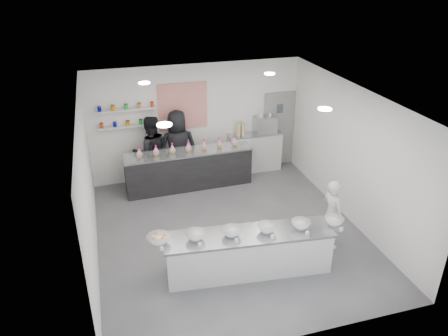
{
  "coord_description": "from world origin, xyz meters",
  "views": [
    {
      "loc": [
        -2.3,
        -7.46,
        5.38
      ],
      "look_at": [
        -0.02,
        0.4,
        1.38
      ],
      "focal_mm": 35.0,
      "sensor_mm": 36.0,
      "label": 1
    }
  ],
  "objects_px": {
    "back_bar": "(189,170)",
    "espresso_ledge": "(255,152)",
    "espresso_machine": "(265,125)",
    "woman_prep": "(332,214)",
    "staff_right": "(178,148)",
    "prep_counter": "(249,253)",
    "staff_left": "(151,152)"
  },
  "relations": [
    {
      "from": "woman_prep",
      "to": "staff_left",
      "type": "xyz_separation_m",
      "value": [
        -3.11,
        3.55,
        0.21
      ]
    },
    {
      "from": "espresso_machine",
      "to": "staff_right",
      "type": "xyz_separation_m",
      "value": [
        -2.4,
        -0.18,
        -0.31
      ]
    },
    {
      "from": "staff_right",
      "to": "espresso_ledge",
      "type": "bearing_deg",
      "value": -172.05
    },
    {
      "from": "espresso_ledge",
      "to": "staff_right",
      "type": "relative_size",
      "value": 0.74
    },
    {
      "from": "prep_counter",
      "to": "woman_prep",
      "type": "xyz_separation_m",
      "value": [
        1.87,
        0.34,
        0.31
      ]
    },
    {
      "from": "back_bar",
      "to": "staff_right",
      "type": "distance_m",
      "value": 0.62
    },
    {
      "from": "woman_prep",
      "to": "espresso_machine",
      "type": "bearing_deg",
      "value": -9.97
    },
    {
      "from": "staff_right",
      "to": "prep_counter",
      "type": "bearing_deg",
      "value": 101.22
    },
    {
      "from": "back_bar",
      "to": "woman_prep",
      "type": "distance_m",
      "value": 3.93
    },
    {
      "from": "prep_counter",
      "to": "espresso_ledge",
      "type": "distance_m",
      "value": 4.36
    },
    {
      "from": "back_bar",
      "to": "staff_left",
      "type": "relative_size",
      "value": 1.7
    },
    {
      "from": "espresso_machine",
      "to": "woman_prep",
      "type": "height_order",
      "value": "espresso_machine"
    },
    {
      "from": "prep_counter",
      "to": "espresso_machine",
      "type": "xyz_separation_m",
      "value": [
        1.85,
        4.07,
        0.87
      ]
    },
    {
      "from": "back_bar",
      "to": "espresso_ledge",
      "type": "height_order",
      "value": "espresso_ledge"
    },
    {
      "from": "espresso_ledge",
      "to": "staff_right",
      "type": "xyz_separation_m",
      "value": [
        -2.13,
        -0.18,
        0.45
      ]
    },
    {
      "from": "prep_counter",
      "to": "back_bar",
      "type": "height_order",
      "value": "back_bar"
    },
    {
      "from": "espresso_ledge",
      "to": "woman_prep",
      "type": "bearing_deg",
      "value": -85.54
    },
    {
      "from": "back_bar",
      "to": "staff_right",
      "type": "relative_size",
      "value": 1.63
    },
    {
      "from": "espresso_ledge",
      "to": "staff_left",
      "type": "bearing_deg",
      "value": -176.35
    },
    {
      "from": "espresso_ledge",
      "to": "espresso_machine",
      "type": "relative_size",
      "value": 2.53
    },
    {
      "from": "prep_counter",
      "to": "staff_right",
      "type": "xyz_separation_m",
      "value": [
        -0.55,
        3.89,
        0.56
      ]
    },
    {
      "from": "espresso_machine",
      "to": "woman_prep",
      "type": "distance_m",
      "value": 3.77
    },
    {
      "from": "prep_counter",
      "to": "espresso_ledge",
      "type": "height_order",
      "value": "espresso_ledge"
    },
    {
      "from": "back_bar",
      "to": "staff_right",
      "type": "height_order",
      "value": "staff_right"
    },
    {
      "from": "espresso_ledge",
      "to": "woman_prep",
      "type": "distance_m",
      "value": 3.74
    },
    {
      "from": "woman_prep",
      "to": "staff_right",
      "type": "relative_size",
      "value": 0.75
    },
    {
      "from": "staff_left",
      "to": "back_bar",
      "type": "bearing_deg",
      "value": 157.75
    },
    {
      "from": "espresso_machine",
      "to": "woman_prep",
      "type": "relative_size",
      "value": 0.39
    },
    {
      "from": "back_bar",
      "to": "woman_prep",
      "type": "xyz_separation_m",
      "value": [
        2.23,
        -3.22,
        0.24
      ]
    },
    {
      "from": "espresso_ledge",
      "to": "staff_left",
      "type": "distance_m",
      "value": 2.86
    },
    {
      "from": "prep_counter",
      "to": "staff_right",
      "type": "distance_m",
      "value": 3.97
    },
    {
      "from": "back_bar",
      "to": "espresso_ledge",
      "type": "xyz_separation_m",
      "value": [
        1.94,
        0.5,
        0.04
      ]
    }
  ]
}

